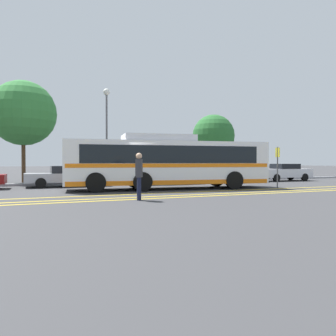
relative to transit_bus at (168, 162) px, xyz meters
name	(u,v)px	position (x,y,z in m)	size (l,w,h in m)	color
ground_plane	(146,189)	(-1.23, 0.13, -1.52)	(220.00, 220.00, 0.00)	#38383A
lane_strip_0	(185,192)	(0.02, -2.20, -1.52)	(0.20, 31.17, 0.01)	gold
lane_strip_1	(197,195)	(0.02, -3.49, -1.52)	(0.20, 31.17, 0.01)	gold
lane_strip_2	(205,196)	(0.02, -4.25, -1.52)	(0.20, 31.17, 0.01)	gold
curb_strip	(138,182)	(0.02, 5.77, -1.45)	(39.17, 0.36, 0.15)	#99999E
transit_bus	(168,162)	(0.00, 0.00, 0.00)	(11.68, 3.96, 3.01)	white
parked_car_1	(66,176)	(-5.08, 4.10, -0.86)	(4.79, 2.04, 1.27)	#9E9EA3
parked_car_2	(164,173)	(1.30, 3.85, -0.78)	(4.55, 2.02, 1.50)	olive
parked_car_3	(232,172)	(6.69, 3.70, -0.76)	(4.25, 1.99, 1.53)	#335B33
parked_car_4	(284,172)	(11.72, 3.81, -0.81)	(4.52, 1.89, 1.37)	silver
pedestrian_0	(139,173)	(-3.12, -4.59, -0.44)	(0.39, 0.47, 1.87)	#191E38
bus_stop_sign	(277,162)	(6.43, -1.51, 0.00)	(0.08, 0.40, 2.41)	#59595E
street_lamp	(107,116)	(-2.01, 6.78, 3.32)	(0.49, 0.49, 6.85)	#59595E
tree_0	(23,113)	(-7.62, 9.43, 3.58)	(4.76, 4.76, 7.49)	#513823
tree_2	(213,136)	(8.63, 9.68, 2.46)	(3.91, 3.91, 5.94)	#513823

